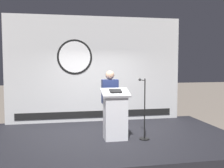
{
  "coord_description": "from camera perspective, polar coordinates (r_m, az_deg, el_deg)",
  "views": [
    {
      "loc": [
        -1.14,
        -6.42,
        2.1
      ],
      "look_at": [
        0.17,
        0.14,
        1.57
      ],
      "focal_mm": 43.73,
      "sensor_mm": 36.0,
      "label": 1
    }
  ],
  "objects": [
    {
      "name": "ground_plane",
      "position": [
        6.85,
        -1.17,
        -13.35
      ],
      "size": [
        40.0,
        40.0,
        0.0
      ],
      "primitive_type": "plane",
      "color": "#6B6056"
    },
    {
      "name": "banner_display",
      "position": [
        8.35,
        -3.49,
        3.04
      ],
      "size": [
        5.34,
        0.12,
        3.19
      ],
      "color": "silver",
      "rests_on": "stage_platform"
    },
    {
      "name": "stage_platform",
      "position": [
        6.81,
        -1.17,
        -12.15
      ],
      "size": [
        6.4,
        4.0,
        0.3
      ],
      "primitive_type": "cube",
      "color": "black",
      "rests_on": "ground"
    },
    {
      "name": "podium",
      "position": [
        6.41,
        0.7,
        -6.49
      ],
      "size": [
        0.64,
        0.49,
        1.2
      ],
      "color": "silver",
      "rests_on": "stage_platform"
    },
    {
      "name": "speaker_person",
      "position": [
        6.83,
        -0.44,
        -3.79
      ],
      "size": [
        0.4,
        0.26,
        1.6
      ],
      "color": "black",
      "rests_on": "stage_platform"
    },
    {
      "name": "microphone_stand",
      "position": [
        6.51,
        6.67,
        -7.02
      ],
      "size": [
        0.24,
        0.56,
        1.43
      ],
      "color": "black",
      "rests_on": "stage_platform"
    }
  ]
}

